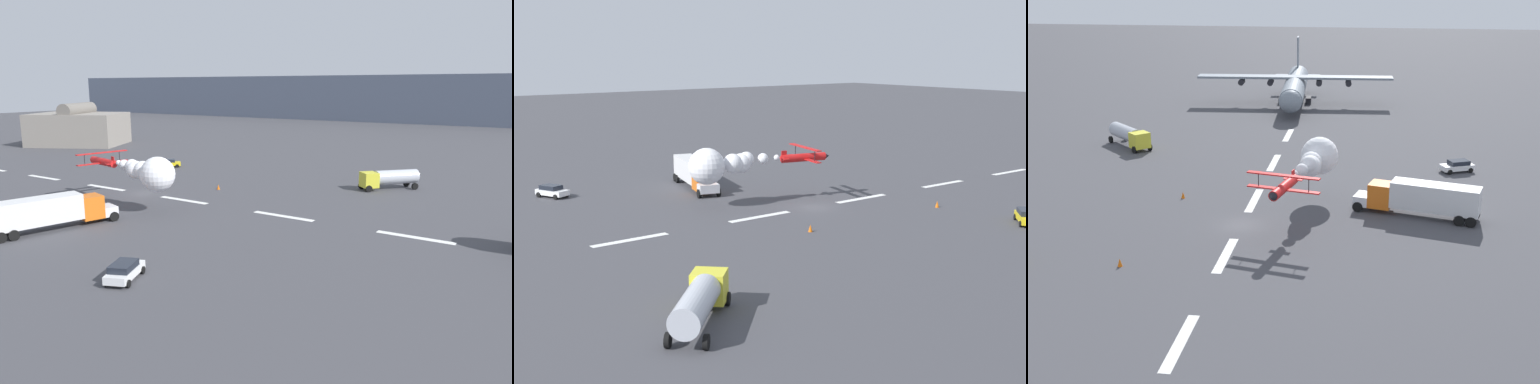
# 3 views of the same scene
# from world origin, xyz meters

# --- Properties ---
(ground_plane) EXTENTS (440.00, 440.00, 0.00)m
(ground_plane) POSITION_xyz_m (0.00, 0.00, 0.00)
(ground_plane) COLOR #424247
(ground_plane) RESTS_ON ground
(runway_stripe_2) EXTENTS (8.00, 0.90, 0.01)m
(runway_stripe_2) POSITION_xyz_m (-23.31, 0.00, 0.01)
(runway_stripe_2) COLOR white
(runway_stripe_2) RESTS_ON ground
(runway_stripe_3) EXTENTS (8.00, 0.90, 0.01)m
(runway_stripe_3) POSITION_xyz_m (-7.77, 0.00, 0.01)
(runway_stripe_3) COLOR white
(runway_stripe_3) RESTS_ON ground
(runway_stripe_4) EXTENTS (8.00, 0.90, 0.01)m
(runway_stripe_4) POSITION_xyz_m (7.77, 0.00, 0.01)
(runway_stripe_4) COLOR white
(runway_stripe_4) RESTS_ON ground
(runway_stripe_5) EXTENTS (8.00, 0.90, 0.01)m
(runway_stripe_5) POSITION_xyz_m (23.31, 0.00, 0.01)
(runway_stripe_5) COLOR white
(runway_stripe_5) RESTS_ON ground
(runway_stripe_6) EXTENTS (8.00, 0.90, 0.01)m
(runway_stripe_6) POSITION_xyz_m (38.86, 0.00, 0.01)
(runway_stripe_6) COLOR white
(runway_stripe_6) RESTS_ON ground
(mountain_ridge_distant) EXTENTS (396.00, 16.00, 19.56)m
(mountain_ridge_distant) POSITION_xyz_m (0.00, 159.66, 9.78)
(mountain_ridge_distant) COLOR slate
(mountain_ridge_distant) RESTS_ON ground
(stunt_biplane_red) EXTENTS (18.14, 8.24, 4.23)m
(stunt_biplane_red) POSITION_xyz_m (8.31, -6.87, 4.92)
(stunt_biplane_red) COLOR red
(semi_truck_orange) EXTENTS (6.24, 13.39, 3.70)m
(semi_truck_orange) POSITION_xyz_m (5.02, -18.34, 2.11)
(semi_truck_orange) COLOR silver
(semi_truck_orange) RESTS_ON ground
(fuel_tanker_truck) EXTENTS (7.87, 8.04, 2.90)m
(fuel_tanker_truck) POSITION_xyz_m (28.99, 21.99, 1.74)
(fuel_tanker_truck) COLOR yellow
(fuel_tanker_truck) RESTS_ON ground
(followme_car_yellow) EXTENTS (3.30, 4.54, 1.52)m
(followme_car_yellow) POSITION_xyz_m (22.22, -23.93, 0.81)
(followme_car_yellow) COLOR white
(followme_car_yellow) RESTS_ON ground
(airport_staff_sedan) EXTENTS (4.45, 4.36, 1.52)m
(airport_staff_sedan) POSITION_xyz_m (-12.82, 19.48, 0.81)
(airport_staff_sedan) COLOR yellow
(airport_staff_sedan) RESTS_ON ground
(hangar_building) EXTENTS (27.35, 24.99, 10.87)m
(hangar_building) POSITION_xyz_m (-57.58, 34.27, 4.40)
(hangar_building) COLOR gray
(hangar_building) RESTS_ON ground
(traffic_cone_near) EXTENTS (0.44, 0.44, 0.75)m
(traffic_cone_near) POSITION_xyz_m (-11.38, 8.79, 0.38)
(traffic_cone_near) COLOR orange
(traffic_cone_near) RESTS_ON ground
(traffic_cone_far) EXTENTS (0.44, 0.44, 0.75)m
(traffic_cone_far) POSITION_xyz_m (7.51, 8.19, 0.38)
(traffic_cone_far) COLOR orange
(traffic_cone_far) RESTS_ON ground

